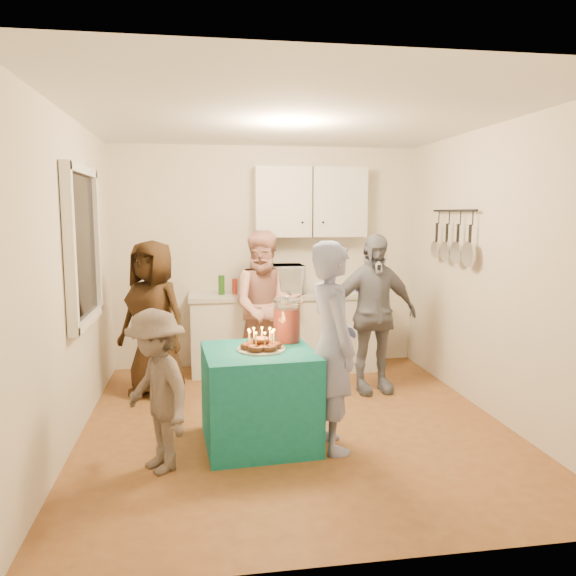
{
  "coord_description": "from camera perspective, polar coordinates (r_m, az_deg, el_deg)",
  "views": [
    {
      "loc": [
        -0.79,
        -4.64,
        1.83
      ],
      "look_at": [
        0.0,
        0.35,
        1.15
      ],
      "focal_mm": 35.0,
      "sensor_mm": 36.0,
      "label": 1
    }
  ],
  "objects": [
    {
      "name": "floor",
      "position": [
        5.05,
        0.64,
        -13.59
      ],
      "size": [
        4.0,
        4.0,
        0.0
      ],
      "primitive_type": "plane",
      "color": "brown",
      "rests_on": "ground"
    },
    {
      "name": "ceiling",
      "position": [
        4.77,
        0.69,
        16.97
      ],
      "size": [
        4.0,
        4.0,
        0.0
      ],
      "primitive_type": "plane",
      "color": "white",
      "rests_on": "floor"
    },
    {
      "name": "back_wall",
      "position": [
        6.7,
        -2.22,
        3.13
      ],
      "size": [
        3.6,
        3.6,
        0.0
      ],
      "primitive_type": "plane",
      "color": "silver",
      "rests_on": "floor"
    },
    {
      "name": "left_wall",
      "position": [
        4.77,
        -21.16,
        0.78
      ],
      "size": [
        4.0,
        4.0,
        0.0
      ],
      "primitive_type": "plane",
      "color": "silver",
      "rests_on": "floor"
    },
    {
      "name": "right_wall",
      "position": [
        5.34,
        20.09,
        1.51
      ],
      "size": [
        4.0,
        4.0,
        0.0
      ],
      "primitive_type": "plane",
      "color": "silver",
      "rests_on": "floor"
    },
    {
      "name": "window_night",
      "position": [
        5.04,
        -20.25,
        4.02
      ],
      "size": [
        0.04,
        1.0,
        1.2
      ],
      "primitive_type": "cube",
      "color": "black",
      "rests_on": "left_wall"
    },
    {
      "name": "counter",
      "position": [
        6.56,
        -0.12,
        -4.65
      ],
      "size": [
        2.2,
        0.58,
        0.86
      ],
      "primitive_type": "cube",
      "color": "white",
      "rests_on": "floor"
    },
    {
      "name": "countertop",
      "position": [
        6.48,
        -0.13,
        -0.72
      ],
      "size": [
        2.24,
        0.62,
        0.05
      ],
      "primitive_type": "cube",
      "color": "beige",
      "rests_on": "counter"
    },
    {
      "name": "upper_cabinet",
      "position": [
        6.61,
        2.27,
        8.7
      ],
      "size": [
        1.3,
        0.3,
        0.8
      ],
      "primitive_type": "cube",
      "color": "white",
      "rests_on": "back_wall"
    },
    {
      "name": "pot_rack",
      "position": [
        5.9,
        16.24,
        5.13
      ],
      "size": [
        0.12,
        1.0,
        0.6
      ],
      "primitive_type": "cube",
      "color": "black",
      "rests_on": "right_wall"
    },
    {
      "name": "microwave",
      "position": [
        6.44,
        -1.1,
        0.92
      ],
      "size": [
        0.59,
        0.4,
        0.33
      ],
      "primitive_type": "imported",
      "rotation": [
        0.0,
        0.0,
        0.01
      ],
      "color": "white",
      "rests_on": "countertop"
    },
    {
      "name": "party_table",
      "position": [
        4.54,
        -2.94,
        -10.97
      ],
      "size": [
        0.9,
        0.9,
        0.76
      ],
      "primitive_type": "cube",
      "rotation": [
        0.0,
        0.0,
        0.07
      ],
      "color": "#11706E",
      "rests_on": "floor"
    },
    {
      "name": "donut_cake",
      "position": [
        4.4,
        -2.74,
        -5.2
      ],
      "size": [
        0.38,
        0.38,
        0.18
      ],
      "primitive_type": null,
      "color": "#381C0C",
      "rests_on": "party_table"
    },
    {
      "name": "punch_jar",
      "position": [
        4.67,
        -0.12,
        -3.43
      ],
      "size": [
        0.22,
        0.22,
        0.34
      ],
      "primitive_type": "cylinder",
      "color": "red",
      "rests_on": "party_table"
    },
    {
      "name": "man_birthday",
      "position": [
        4.34,
        4.52,
        -5.93
      ],
      "size": [
        0.46,
        0.64,
        1.62
      ],
      "primitive_type": "imported",
      "rotation": [
        0.0,
        0.0,
        1.69
      ],
      "color": "#8894C6",
      "rests_on": "floor"
    },
    {
      "name": "woman_back_left",
      "position": [
        5.78,
        -13.53,
        -3.01
      ],
      "size": [
        0.91,
        0.84,
        1.56
      ],
      "primitive_type": "imported",
      "rotation": [
        0.0,
        0.0,
        -0.61
      ],
      "color": "#4D3016",
      "rests_on": "floor"
    },
    {
      "name": "woman_back_center",
      "position": [
        6.05,
        -2.2,
        -1.94
      ],
      "size": [
        0.81,
        0.63,
        1.64
      ],
      "primitive_type": "imported",
      "rotation": [
        0.0,
        0.0,
        -0.01
      ],
      "color": "#D2756D",
      "rests_on": "floor"
    },
    {
      "name": "woman_back_right",
      "position": [
        5.77,
        8.56,
        -2.6
      ],
      "size": [
        0.98,
        0.47,
        1.62
      ],
      "primitive_type": "imported",
      "rotation": [
        0.0,
        0.0,
        0.08
      ],
      "color": "black",
      "rests_on": "floor"
    },
    {
      "name": "child_near_left",
      "position": [
        4.12,
        -13.21,
        -10.14
      ],
      "size": [
        0.75,
        0.87,
        1.17
      ],
      "primitive_type": "imported",
      "rotation": [
        0.0,
        0.0,
        -1.04
      ],
      "color": "#514641",
      "rests_on": "floor"
    }
  ]
}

